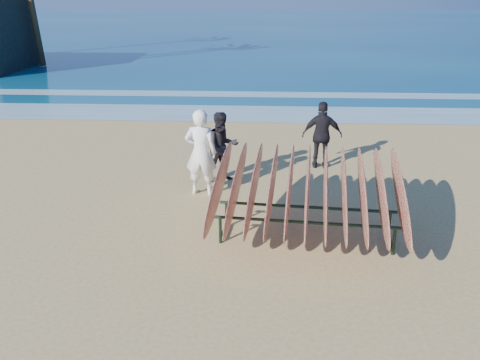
{
  "coord_description": "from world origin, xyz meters",
  "views": [
    {
      "loc": [
        0.44,
        -7.82,
        4.23
      ],
      "look_at": [
        0.0,
        0.8,
        0.95
      ],
      "focal_mm": 38.0,
      "sensor_mm": 36.0,
      "label": 1
    }
  ],
  "objects": [
    {
      "name": "person_white",
      "position": [
        -0.92,
        2.42,
        0.94
      ],
      "size": [
        0.73,
        0.51,
        1.88
      ],
      "primitive_type": "imported",
      "rotation": [
        0.0,
        0.0,
        3.05
      ],
      "color": "white",
      "rests_on": "ground"
    },
    {
      "name": "ground",
      "position": [
        0.0,
        0.0,
        0.0
      ],
      "size": [
        120.0,
        120.0,
        0.0
      ],
      "primitive_type": "plane",
      "color": "tan",
      "rests_on": "ground"
    },
    {
      "name": "surfboard_rack",
      "position": [
        1.19,
        0.34,
        0.96
      ],
      "size": [
        3.43,
        3.21,
        1.6
      ],
      "rotation": [
        0.0,
        0.0,
        -0.09
      ],
      "color": "black",
      "rests_on": "ground"
    },
    {
      "name": "ocean",
      "position": [
        0.0,
        55.0,
        0.01
      ],
      "size": [
        160.0,
        160.0,
        0.0
      ],
      "primitive_type": "plane",
      "color": "navy",
      "rests_on": "ground"
    },
    {
      "name": "foam_near",
      "position": [
        0.0,
        10.0,
        0.01
      ],
      "size": [
        160.0,
        160.0,
        0.0
      ],
      "primitive_type": "plane",
      "color": "white",
      "rests_on": "ground"
    },
    {
      "name": "person_dark_a",
      "position": [
        -0.53,
        3.27,
        0.81
      ],
      "size": [
        0.98,
        0.9,
        1.62
      ],
      "primitive_type": "imported",
      "rotation": [
        0.0,
        0.0,
        0.46
      ],
      "color": "black",
      "rests_on": "ground"
    },
    {
      "name": "foam_far",
      "position": [
        0.0,
        13.5,
        0.01
      ],
      "size": [
        160.0,
        160.0,
        0.0
      ],
      "primitive_type": "plane",
      "color": "white",
      "rests_on": "ground"
    },
    {
      "name": "person_dark_b",
      "position": [
        1.84,
        4.31,
        0.83
      ],
      "size": [
        1.0,
        0.46,
        1.67
      ],
      "primitive_type": "imported",
      "rotation": [
        0.0,
        0.0,
        3.09
      ],
      "color": "black",
      "rests_on": "ground"
    }
  ]
}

